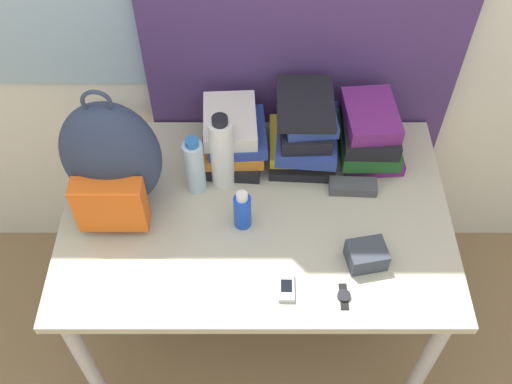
{
  "coord_description": "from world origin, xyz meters",
  "views": [
    {
      "loc": [
        -0.0,
        -0.72,
        2.26
      ],
      "look_at": [
        0.0,
        0.39,
        0.87
      ],
      "focal_mm": 42.0,
      "sensor_mm": 36.0,
      "label": 1
    }
  ],
  "objects_px": {
    "book_stack_right": "(369,134)",
    "sunscreen_bottle": "(242,210)",
    "backpack": "(111,161)",
    "camera_pouch": "(367,255)",
    "sports_bottle": "(222,152)",
    "sunglasses_case": "(353,186)",
    "water_bottle": "(194,166)",
    "book_stack_center": "(304,131)",
    "wristwatch": "(344,296)",
    "book_stack_left": "(233,137)",
    "cell_phone": "(287,287)"
  },
  "relations": [
    {
      "from": "book_stack_left",
      "to": "water_bottle",
      "type": "bearing_deg",
      "value": -128.23
    },
    {
      "from": "backpack",
      "to": "book_stack_right",
      "type": "xyz_separation_m",
      "value": [
        0.79,
        0.2,
        -0.09
      ]
    },
    {
      "from": "backpack",
      "to": "book_stack_right",
      "type": "height_order",
      "value": "backpack"
    },
    {
      "from": "book_stack_center",
      "to": "wristwatch",
      "type": "distance_m",
      "value": 0.56
    },
    {
      "from": "book_stack_right",
      "to": "sunscreen_bottle",
      "type": "relative_size",
      "value": 1.71
    },
    {
      "from": "water_bottle",
      "to": "book_stack_right",
      "type": "bearing_deg",
      "value": 14.45
    },
    {
      "from": "wristwatch",
      "to": "book_stack_center",
      "type": "bearing_deg",
      "value": 99.28
    },
    {
      "from": "water_bottle",
      "to": "sunscreen_bottle",
      "type": "distance_m",
      "value": 0.21
    },
    {
      "from": "cell_phone",
      "to": "wristwatch",
      "type": "relative_size",
      "value": 1.1
    },
    {
      "from": "camera_pouch",
      "to": "book_stack_right",
      "type": "bearing_deg",
      "value": 83.48
    },
    {
      "from": "sunglasses_case",
      "to": "wristwatch",
      "type": "bearing_deg",
      "value": -99.22
    },
    {
      "from": "cell_phone",
      "to": "camera_pouch",
      "type": "distance_m",
      "value": 0.25
    },
    {
      "from": "cell_phone",
      "to": "sunglasses_case",
      "type": "xyz_separation_m",
      "value": [
        0.22,
        0.36,
        0.01
      ]
    },
    {
      "from": "book_stack_right",
      "to": "sunglasses_case",
      "type": "distance_m",
      "value": 0.18
    },
    {
      "from": "book_stack_center",
      "to": "cell_phone",
      "type": "distance_m",
      "value": 0.53
    },
    {
      "from": "book_stack_center",
      "to": "sports_bottle",
      "type": "distance_m",
      "value": 0.29
    },
    {
      "from": "book_stack_center",
      "to": "sports_bottle",
      "type": "relative_size",
      "value": 1.04
    },
    {
      "from": "sunscreen_bottle",
      "to": "sunglasses_case",
      "type": "height_order",
      "value": "sunscreen_bottle"
    },
    {
      "from": "book_stack_center",
      "to": "sunscreen_bottle",
      "type": "xyz_separation_m",
      "value": [
        -0.2,
        -0.29,
        -0.04
      ]
    },
    {
      "from": "sports_bottle",
      "to": "sunscreen_bottle",
      "type": "bearing_deg",
      "value": -69.49
    },
    {
      "from": "cell_phone",
      "to": "book_stack_center",
      "type": "bearing_deg",
      "value": 82.1
    },
    {
      "from": "water_bottle",
      "to": "sunglasses_case",
      "type": "relative_size",
      "value": 1.43
    },
    {
      "from": "backpack",
      "to": "water_bottle",
      "type": "bearing_deg",
      "value": 13.27
    },
    {
      "from": "backpack",
      "to": "wristwatch",
      "type": "relative_size",
      "value": 5.5
    },
    {
      "from": "book_stack_left",
      "to": "water_bottle",
      "type": "xyz_separation_m",
      "value": [
        -0.11,
        -0.14,
        0.02
      ]
    },
    {
      "from": "book_stack_left",
      "to": "sports_bottle",
      "type": "xyz_separation_m",
      "value": [
        -0.03,
        -0.12,
        0.05
      ]
    },
    {
      "from": "water_bottle",
      "to": "backpack",
      "type": "bearing_deg",
      "value": -166.73
    },
    {
      "from": "book_stack_left",
      "to": "camera_pouch",
      "type": "height_order",
      "value": "book_stack_left"
    },
    {
      "from": "sunscreen_bottle",
      "to": "sunglasses_case",
      "type": "relative_size",
      "value": 0.94
    },
    {
      "from": "water_bottle",
      "to": "wristwatch",
      "type": "xyz_separation_m",
      "value": [
        0.43,
        -0.4,
        -0.1
      ]
    },
    {
      "from": "book_stack_right",
      "to": "backpack",
      "type": "bearing_deg",
      "value": -165.89
    },
    {
      "from": "book_stack_right",
      "to": "sports_bottle",
      "type": "distance_m",
      "value": 0.49
    },
    {
      "from": "sports_bottle",
      "to": "sunglasses_case",
      "type": "xyz_separation_m",
      "value": [
        0.41,
        -0.04,
        -0.12
      ]
    },
    {
      "from": "backpack",
      "to": "sunglasses_case",
      "type": "relative_size",
      "value": 2.95
    },
    {
      "from": "sports_bottle",
      "to": "sunglasses_case",
      "type": "height_order",
      "value": "sports_bottle"
    },
    {
      "from": "book_stack_left",
      "to": "book_stack_center",
      "type": "height_order",
      "value": "book_stack_center"
    },
    {
      "from": "book_stack_right",
      "to": "camera_pouch",
      "type": "distance_m",
      "value": 0.43
    },
    {
      "from": "book_stack_right",
      "to": "cell_phone",
      "type": "height_order",
      "value": "book_stack_right"
    },
    {
      "from": "book_stack_right",
      "to": "water_bottle",
      "type": "xyz_separation_m",
      "value": [
        -0.56,
        -0.14,
        0.01
      ]
    },
    {
      "from": "cell_phone",
      "to": "wristwatch",
      "type": "bearing_deg",
      "value": -9.32
    },
    {
      "from": "water_bottle",
      "to": "sunglasses_case",
      "type": "bearing_deg",
      "value": -1.41
    },
    {
      "from": "backpack",
      "to": "sunscreen_bottle",
      "type": "xyz_separation_m",
      "value": [
        0.38,
        -0.09,
        -0.12
      ]
    },
    {
      "from": "water_bottle",
      "to": "cell_phone",
      "type": "distance_m",
      "value": 0.47
    },
    {
      "from": "book_stack_center",
      "to": "sunscreen_bottle",
      "type": "bearing_deg",
      "value": -124.43
    },
    {
      "from": "book_stack_center",
      "to": "camera_pouch",
      "type": "xyz_separation_m",
      "value": [
        0.16,
        -0.42,
        -0.08
      ]
    },
    {
      "from": "sunscreen_bottle",
      "to": "cell_phone",
      "type": "xyz_separation_m",
      "value": [
        0.13,
        -0.23,
        -0.06
      ]
    },
    {
      "from": "book_stack_center",
      "to": "book_stack_right",
      "type": "xyz_separation_m",
      "value": [
        0.21,
        -0.0,
        -0.01
      ]
    },
    {
      "from": "sports_bottle",
      "to": "camera_pouch",
      "type": "relative_size",
      "value": 2.27
    },
    {
      "from": "water_bottle",
      "to": "sports_bottle",
      "type": "xyz_separation_m",
      "value": [
        0.08,
        0.03,
        0.03
      ]
    },
    {
      "from": "backpack",
      "to": "book_stack_center",
      "type": "xyz_separation_m",
      "value": [
        0.58,
        0.2,
        -0.08
      ]
    }
  ]
}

